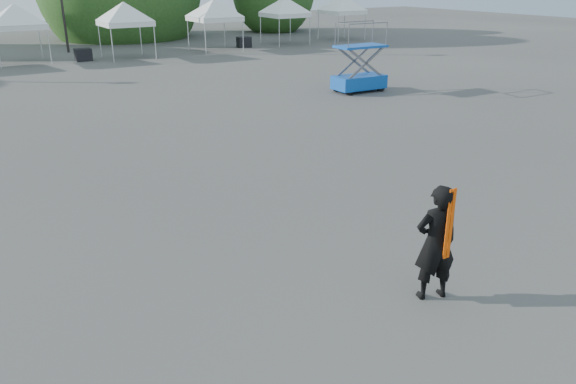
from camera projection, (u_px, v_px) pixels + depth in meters
ground at (296, 252)px, 10.65m from camera, size 120.00×120.00×0.00m
tent_e at (14, 8)px, 31.74m from camera, size 4.07×4.07×3.88m
tent_f at (124, 6)px, 33.64m from camera, size 3.97×3.97×3.88m
tent_g at (214, 3)px, 37.05m from camera, size 4.17×4.17×3.88m
tent_h at (285, 1)px, 40.43m from camera, size 4.00×4.00×3.88m
man at (436, 243)px, 8.84m from camera, size 0.82×0.66×1.95m
scissor_lift at (360, 57)px, 24.46m from camera, size 2.35×1.25×2.98m
crate_mid at (83, 55)px, 33.53m from camera, size 0.95×0.75×0.72m
crate_east at (244, 42)px, 39.64m from camera, size 1.02×0.84×0.72m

